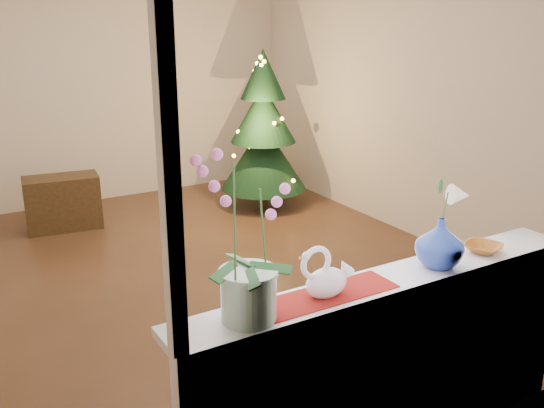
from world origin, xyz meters
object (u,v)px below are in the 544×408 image
(orchid_pot, at_px, (248,237))
(xmas_tree, at_px, (263,129))
(swan, at_px, (327,272))
(blue_vase, at_px, (440,239))
(side_table, at_px, (63,203))
(paperweight, at_px, (447,258))
(amber_dish, at_px, (483,249))

(orchid_pot, height_order, xmas_tree, xmas_tree)
(swan, bearing_deg, blue_vase, -25.59)
(blue_vase, xyz_separation_m, side_table, (-0.90, 4.10, -0.79))
(paperweight, distance_m, side_table, 4.27)
(orchid_pot, relative_size, swan, 2.61)
(blue_vase, xyz_separation_m, amber_dish, (0.33, 0.01, -0.12))
(swan, height_order, xmas_tree, xmas_tree)
(orchid_pot, xyz_separation_m, xmas_tree, (2.23, 3.74, -0.41))
(blue_vase, height_order, paperweight, blue_vase)
(swan, xyz_separation_m, amber_dish, (0.97, -0.00, -0.09))
(amber_dish, bearing_deg, xmas_tree, 76.84)
(blue_vase, relative_size, amber_dish, 1.80)
(orchid_pot, bearing_deg, xmas_tree, 59.20)
(paperweight, bearing_deg, amber_dish, 3.89)
(swan, bearing_deg, side_table, 69.26)
(swan, relative_size, side_table, 0.38)
(blue_vase, xyz_separation_m, xmas_tree, (1.20, 3.74, -0.20))
(swan, xyz_separation_m, xmas_tree, (1.85, 3.73, -0.18))
(amber_dish, xyz_separation_m, xmas_tree, (0.87, 3.73, -0.08))
(blue_vase, relative_size, xmas_tree, 0.16)
(side_table, bearing_deg, paperweight, -69.20)
(amber_dish, distance_m, side_table, 4.32)
(paperweight, relative_size, amber_dish, 0.45)
(blue_vase, height_order, xmas_tree, xmas_tree)
(blue_vase, distance_m, paperweight, 0.12)
(amber_dish, height_order, xmas_tree, xmas_tree)
(paperweight, height_order, side_table, paperweight)
(blue_vase, height_order, amber_dish, blue_vase)
(orchid_pot, relative_size, side_table, 0.98)
(amber_dish, bearing_deg, blue_vase, -178.22)
(orchid_pot, distance_m, swan, 0.45)
(orchid_pot, relative_size, amber_dish, 4.55)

